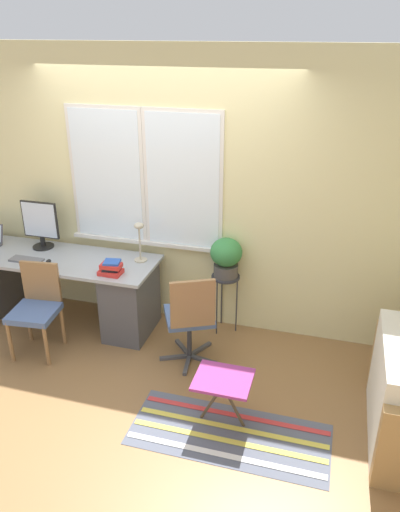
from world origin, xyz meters
name	(u,v)px	position (x,y,z in m)	size (l,w,h in m)	color
ground_plane	(143,354)	(0.00, 0.00, 0.00)	(14.00, 14.00, 0.00)	olive
wall_back_with_window	(165,192)	(-0.01, 0.77, 1.35)	(9.00, 0.12, 2.70)	beige
desk	(58,286)	(-1.06, 0.35, 0.39)	(2.10, 0.69, 0.73)	#9EA3A8
monitor	(40,225)	(-1.28, 0.52, 0.98)	(0.39, 0.22, 0.49)	black
keyboard	(27,260)	(-1.26, 0.19, 0.74)	(0.33, 0.13, 0.02)	slate
mouse	(48,261)	(-1.03, 0.20, 0.74)	(0.04, 0.07, 0.03)	black
desk_lamp	(139,236)	(-0.19, 0.50, 0.99)	(0.13, 0.13, 0.40)	#BCB299
book_stack	(111,268)	(-0.34, 0.15, 0.78)	(0.21, 0.19, 0.13)	red
desk_chair_wooden	(36,306)	(-0.97, -0.17, 0.46)	(0.45, 0.46, 0.84)	olive
office_chair_swivel	(190,317)	(0.47, 0.01, 0.48)	(0.55, 0.56, 0.91)	#47474C
plant_stand	(226,282)	(0.64, 0.63, 0.54)	(0.28, 0.28, 0.61)	#333338
potted_plant	(226,256)	(0.64, 0.63, 0.82)	(0.31, 0.31, 0.39)	#514C47
floor_rug_striped	(229,434)	(1.01, -0.78, 0.00)	(1.51, 0.63, 0.01)	#565B6B
folding_stool	(223,382)	(0.93, -0.66, 0.38)	(0.43, 0.36, 0.43)	#93337A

